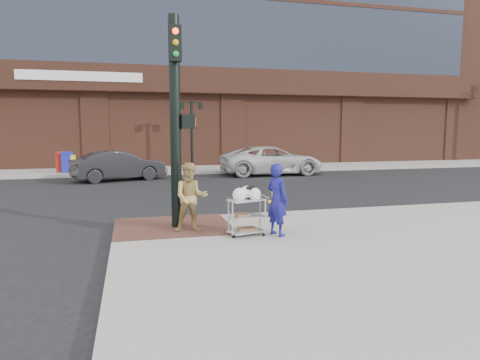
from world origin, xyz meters
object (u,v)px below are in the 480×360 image
object	(u,v)px
fire_hydrant	(275,202)
woman_blue	(277,200)
lamp_post	(192,127)
sedan_dark	(119,166)
pedestrian_tan	(191,197)
minivan_white	(272,160)
traffic_signal_pole	(176,116)
utility_cart	(247,213)

from	to	relation	value
fire_hydrant	woman_blue	bearing A→B (deg)	-107.65
lamp_post	sedan_dark	world-z (taller)	lamp_post
pedestrian_tan	lamp_post	bearing A→B (deg)	87.00
pedestrian_tan	fire_hydrant	bearing A→B (deg)	29.54
fire_hydrant	lamp_post	bearing A→B (deg)	90.81
pedestrian_tan	fire_hydrant	size ratio (longest dim) A/B	2.04
pedestrian_tan	minivan_white	distance (m)	13.99
traffic_signal_pole	utility_cart	distance (m)	2.86
pedestrian_tan	woman_blue	bearing A→B (deg)	-19.38
fire_hydrant	pedestrian_tan	bearing A→B (deg)	-155.52
lamp_post	pedestrian_tan	size ratio (longest dim) A/B	2.49
traffic_signal_pole	woman_blue	size ratio (longest dim) A/B	3.08
woman_blue	minivan_white	world-z (taller)	woman_blue
lamp_post	utility_cart	distance (m)	16.58
lamp_post	woman_blue	world-z (taller)	lamp_post
woman_blue	minivan_white	xyz separation A→B (m)	(4.37, 13.38, -0.18)
lamp_post	sedan_dark	size ratio (longest dim) A/B	0.90
pedestrian_tan	sedan_dark	distance (m)	12.05
lamp_post	fire_hydrant	size ratio (longest dim) A/B	5.08
sedan_dark	woman_blue	bearing A→B (deg)	178.29
utility_cart	fire_hydrant	size ratio (longest dim) A/B	1.41
fire_hydrant	traffic_signal_pole	bearing A→B (deg)	-167.76
lamp_post	traffic_signal_pole	distance (m)	15.43
traffic_signal_pole	sedan_dark	xyz separation A→B (m)	(-1.66, 11.37, -2.10)
pedestrian_tan	fire_hydrant	world-z (taller)	pedestrian_tan
traffic_signal_pole	sedan_dark	size ratio (longest dim) A/B	1.13
minivan_white	woman_blue	bearing A→B (deg)	161.10
sedan_dark	fire_hydrant	size ratio (longest dim) A/B	5.62
traffic_signal_pole	woman_blue	bearing A→B (deg)	-33.25
lamp_post	minivan_white	size ratio (longest dim) A/B	0.71
traffic_signal_pole	woman_blue	xyz separation A→B (m)	(2.07, -1.36, -1.87)
utility_cart	woman_blue	bearing A→B (deg)	-12.78
lamp_post	minivan_white	xyz separation A→B (m)	(3.96, -3.21, -1.83)
woman_blue	utility_cart	xyz separation A→B (m)	(-0.66, 0.15, -0.31)
pedestrian_tan	minivan_white	bearing A→B (deg)	68.79
woman_blue	fire_hydrant	size ratio (longest dim) A/B	2.06
traffic_signal_pole	sedan_dark	distance (m)	11.68
lamp_post	pedestrian_tan	distance (m)	16.00
fire_hydrant	utility_cart	bearing A→B (deg)	-125.63
pedestrian_tan	fire_hydrant	distance (m)	2.71
woman_blue	pedestrian_tan	world-z (taller)	woman_blue
minivan_white	fire_hydrant	size ratio (longest dim) A/B	7.18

